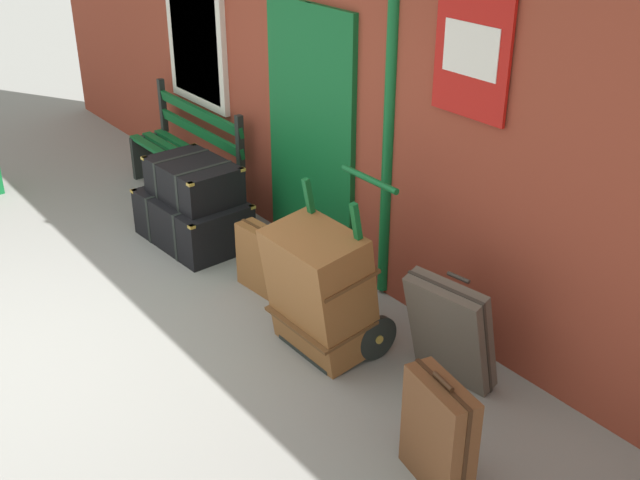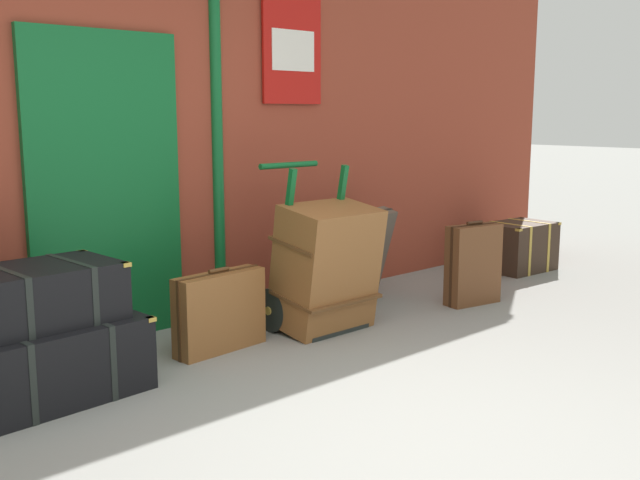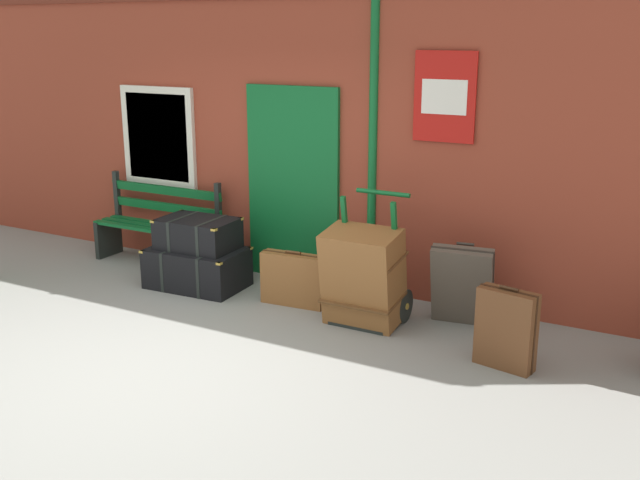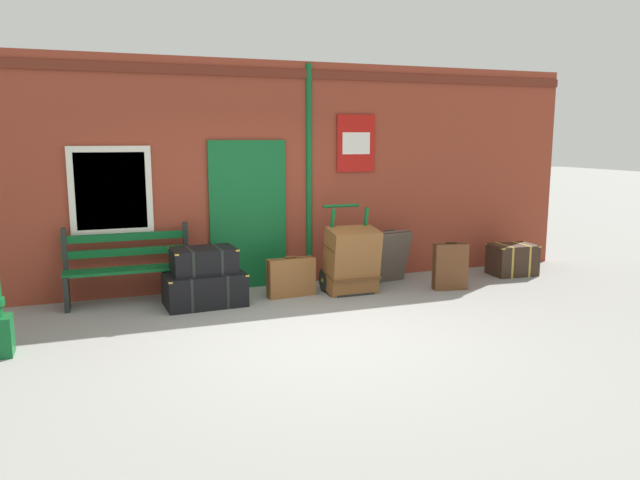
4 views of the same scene
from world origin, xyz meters
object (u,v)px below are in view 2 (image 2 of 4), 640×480
(suitcase_umber, at_px, (220,312))
(suitcase_brown, at_px, (362,255))
(steamer_trunk_middle, at_px, (41,294))
(steamer_trunk_base, at_px, (47,361))
(corner_trunk, at_px, (519,246))
(porters_trolley, at_px, (310,289))
(suitcase_beige, at_px, (473,265))
(large_brown_trunk, at_px, (326,267))

(suitcase_umber, bearing_deg, suitcase_brown, 9.92)
(steamer_trunk_middle, bearing_deg, suitcase_brown, 5.73)
(steamer_trunk_base, relative_size, corner_trunk, 1.45)
(steamer_trunk_middle, relative_size, suitcase_umber, 1.24)
(porters_trolley, height_order, corner_trunk, porters_trolley)
(suitcase_beige, distance_m, suitcase_brown, 0.92)
(suitcase_beige, bearing_deg, steamer_trunk_base, 173.60)
(steamer_trunk_base, distance_m, porters_trolley, 2.01)
(large_brown_trunk, xyz_separation_m, suitcase_brown, (0.81, 0.43, -0.08))
(steamer_trunk_base, height_order, suitcase_beige, suitcase_beige)
(suitcase_brown, distance_m, corner_trunk, 2.05)
(suitcase_beige, relative_size, suitcase_brown, 0.88)
(steamer_trunk_base, height_order, steamer_trunk_middle, steamer_trunk_middle)
(suitcase_beige, bearing_deg, steamer_trunk_middle, 173.05)
(steamer_trunk_base, height_order, porters_trolley, porters_trolley)
(large_brown_trunk, bearing_deg, porters_trolley, 90.00)
(steamer_trunk_middle, distance_m, suitcase_umber, 1.22)
(suitcase_beige, distance_m, corner_trunk, 1.51)
(suitcase_umber, height_order, corner_trunk, suitcase_umber)
(large_brown_trunk, xyz_separation_m, suitcase_umber, (-0.83, 0.14, -0.20))
(suitcase_beige, relative_size, suitcase_umber, 1.04)
(porters_trolley, bearing_deg, steamer_trunk_middle, -179.28)
(suitcase_beige, xyz_separation_m, suitcase_umber, (-2.23, 0.41, -0.07))
(porters_trolley, xyz_separation_m, corner_trunk, (2.83, 0.03, -0.03))
(porters_trolley, distance_m, suitcase_umber, 0.83)
(porters_trolley, relative_size, suitcase_beige, 1.72)
(steamer_trunk_middle, xyz_separation_m, porters_trolley, (2.00, 0.03, -0.31))
(steamer_trunk_middle, bearing_deg, steamer_trunk_base, -97.81)
(corner_trunk, bearing_deg, steamer_trunk_middle, -179.30)
(suitcase_umber, distance_m, suitcase_brown, 1.67)
(porters_trolley, height_order, suitcase_beige, porters_trolley)
(steamer_trunk_base, xyz_separation_m, large_brown_trunk, (2.01, -0.12, 0.26))
(steamer_trunk_base, relative_size, suitcase_brown, 1.32)
(porters_trolley, relative_size, suitcase_brown, 1.52)
(steamer_trunk_middle, relative_size, porters_trolley, 0.69)
(suitcase_beige, distance_m, suitcase_umber, 2.27)
(suitcase_umber, xyz_separation_m, suitcase_brown, (1.64, 0.29, 0.13))
(large_brown_trunk, bearing_deg, suitcase_brown, 28.15)
(steamer_trunk_base, relative_size, steamer_trunk_middle, 1.25)
(suitcase_beige, xyz_separation_m, corner_trunk, (1.43, 0.47, -0.09))
(steamer_trunk_middle, distance_m, suitcase_beige, 3.44)
(suitcase_umber, height_order, suitcase_brown, suitcase_brown)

